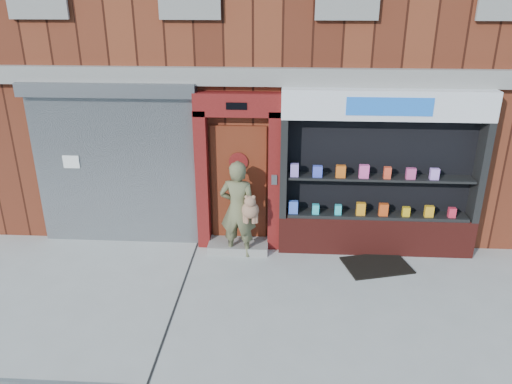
{
  "coord_description": "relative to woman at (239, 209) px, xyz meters",
  "views": [
    {
      "loc": [
        0.07,
        -6.49,
        4.53
      ],
      "look_at": [
        -0.38,
        1.0,
        1.45
      ],
      "focal_mm": 35.0,
      "sensor_mm": 36.0,
      "label": 1
    }
  ],
  "objects": [
    {
      "name": "shutter_bay",
      "position": [
        -2.29,
        0.41,
        0.81
      ],
      "size": [
        3.1,
        0.3,
        3.04
      ],
      "color": "gray",
      "rests_on": "ground"
    },
    {
      "name": "doormat",
      "position": [
        2.45,
        -0.27,
        -0.89
      ],
      "size": [
        1.26,
        1.03,
        0.03
      ],
      "primitive_type": "cube",
      "rotation": [
        0.0,
        0.0,
        0.27
      ],
      "color": "black",
      "rests_on": "ground"
    },
    {
      "name": "red_door_bay",
      "position": [
        -0.04,
        0.35,
        0.55
      ],
      "size": [
        1.52,
        0.58,
        2.9
      ],
      "color": "#570F0F",
      "rests_on": "ground"
    },
    {
      "name": "building",
      "position": [
        0.71,
        4.48,
        3.1
      ],
      "size": [
        12.0,
        8.16,
        8.0
      ],
      "color": "#511F12",
      "rests_on": "ground"
    },
    {
      "name": "ground",
      "position": [
        0.71,
        -1.51,
        -0.9
      ],
      "size": [
        80.0,
        80.0,
        0.0
      ],
      "primitive_type": "plane",
      "color": "#9E9E99",
      "rests_on": "ground"
    },
    {
      "name": "woman",
      "position": [
        0.0,
        0.0,
        0.0
      ],
      "size": [
        0.74,
        0.54,
        1.8
      ],
      "color": "brown",
      "rests_on": "ground"
    },
    {
      "name": "pharmacy_bay",
      "position": [
        2.46,
        0.3,
        0.47
      ],
      "size": [
        3.5,
        0.41,
        3.0
      ],
      "color": "#5A1A15",
      "rests_on": "ground"
    }
  ]
}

